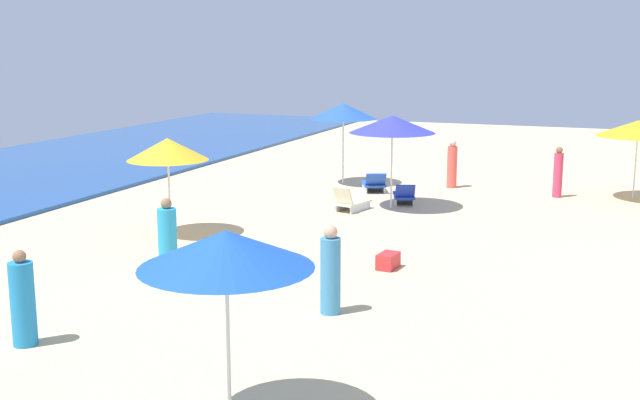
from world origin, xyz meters
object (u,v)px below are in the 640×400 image
Objects in this scene: beachgoer_3 at (452,165)px; umbrella_4 at (168,149)px; cooler_box_0 at (388,261)px; beachgoer_2 at (168,243)px; beachgoer_4 at (558,173)px; lounge_chair_0_0 at (374,184)px; umbrella_1 at (638,128)px; umbrella_0 at (343,111)px; umbrella_2 at (226,249)px; lounge_chair_3_0 at (351,202)px; lounge_chair_3_1 at (404,196)px; beachgoer_5 at (23,302)px; beachgoer_1 at (330,272)px; umbrella_3 at (392,124)px.

umbrella_4 is at bearing -30.62° from beachgoer_3.
beachgoer_2 is at bearing -51.31° from cooler_box_0.
umbrella_4 reaches higher than beachgoer_4.
umbrella_1 is (1.49, -7.84, 1.95)m from lounge_chair_0_0.
umbrella_0 is 1.08× the size of umbrella_2.
lounge_chair_3_0 is at bearing 121.55° from umbrella_1.
cooler_box_0 is (-9.94, 4.87, -2.03)m from umbrella_1.
lounge_chair_3_1 is at bearing -111.80° from lounge_chair_3_0.
beachgoer_3 reaches higher than lounge_chair_3_0.
beachgoer_2 is at bearing -15.08° from beachgoer_3.
beachgoer_2 is (-11.82, -0.46, -1.69)m from umbrella_0.
umbrella_1 is 15.27m from beachgoer_2.
umbrella_1 is 1.86× the size of lounge_chair_3_0.
lounge_chair_3_1 is at bearing 115.63° from umbrella_1.
lounge_chair_3_0 is 0.94× the size of lounge_chair_3_1.
umbrella_0 reaches higher than umbrella_4.
lounge_chair_0_0 is (-0.88, -1.38, -2.23)m from umbrella_0.
umbrella_4 is at bearing 168.62° from beachgoer_5.
beachgoer_5 is (-15.91, 6.83, -0.04)m from beachgoer_4.
beachgoer_1 is at bearing 23.61° from beachgoer_2.
umbrella_4 is (-5.95, 4.41, 1.92)m from lounge_chair_3_1.
beachgoer_3 reaches higher than beachgoer_5.
beachgoer_3 is at bearing 143.17° from beachgoer_5.
lounge_chair_3_1 is at bearing 143.57° from beachgoer_5.
umbrella_3 is at bearing -172.30° from beachgoer_1.
umbrella_2 is 1.60× the size of beachgoer_4.
umbrella_0 is at bearing 155.54° from beachgoer_5.
beachgoer_3 is (0.12, 5.64, -1.44)m from umbrella_1.
cooler_box_0 is at bearing 131.28° from lounge_chair_3_0.
umbrella_3 is 5.86m from beachgoer_4.
lounge_chair_3_1 is 0.89× the size of beachgoer_5.
umbrella_0 reaches higher than lounge_chair_3_0.
lounge_chair_3_0 reaches higher than lounge_chair_0_0.
umbrella_0 reaches higher than beachgoer_4.
umbrella_0 is 9.24m from umbrella_1.
beachgoer_4 is at bearing 131.70° from beachgoer_5.
umbrella_1 is at bearing -133.93° from lounge_chair_3_0.
beachgoer_3 is at bearing -78.55° from umbrella_0.
umbrella_2 is 7.94m from cooler_box_0.
umbrella_3 is 9.45m from beachgoer_1.
lounge_chair_3_1 is 10.11m from beachgoer_1.
umbrella_4 reaches higher than lounge_chair_0_0.
beachgoer_5 is (-16.38, 3.41, -0.04)m from beachgoer_3.
umbrella_2 is at bearing -172.20° from umbrella_3.
beachgoer_4 reaches higher than lounge_chair_0_0.
umbrella_2 is at bearing -18.29° from beachgoer_2.
cooler_box_0 is at bearing 66.06° from beachgoer_2.
beachgoer_1 is at bearing 3.29° from cooler_box_0.
lounge_chair_0_0 reaches higher than lounge_chair_3_1.
umbrella_2 is 4.78m from beachgoer_1.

